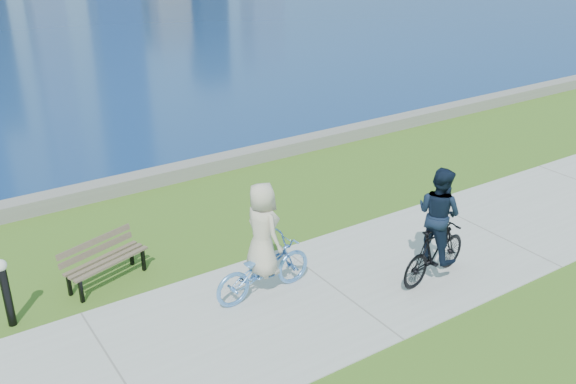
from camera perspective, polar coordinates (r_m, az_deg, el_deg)
name	(u,v)px	position (r m, az deg, el deg)	size (l,w,h in m)	color
ground	(336,290)	(11.53, 4.26, -8.64)	(320.00, 320.00, 0.00)	#396019
concrete_path	(336,289)	(11.52, 4.26, -8.60)	(80.00, 3.50, 0.02)	#A9AAA5
seawall	(185,171)	(16.23, -9.13, 1.89)	(90.00, 0.50, 0.35)	slate
park_bench	(103,257)	(11.96, -16.14, -5.59)	(1.63, 0.98, 0.80)	black
bollard_lamp	(5,288)	(11.18, -23.82, -7.84)	(0.19, 0.19, 1.21)	black
cyclist_woman	(263,255)	(10.97, -2.24, -5.58)	(0.77, 1.94, 2.09)	#5C98E1
cyclist_man	(437,233)	(11.66, 13.07, -3.60)	(0.78, 1.80, 2.15)	black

